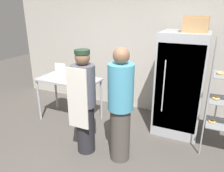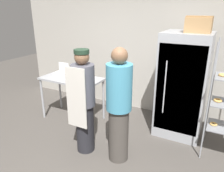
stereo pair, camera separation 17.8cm
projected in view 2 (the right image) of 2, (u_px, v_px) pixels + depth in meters
The scene contains 10 objects.
ground_plane at pixel (91, 171), 3.06m from camera, with size 14.00×14.00×0.00m, color #4C4742.
back_wall at pixel (150, 43), 4.49m from camera, with size 6.40×0.12×2.95m, color #ADA89E.
refrigerator at pixel (183, 85), 3.77m from camera, with size 0.78×0.78×1.80m.
prep_counter at pixel (72, 83), 4.30m from camera, with size 1.20×0.62×0.87m.
donut_box at pixel (61, 73), 4.44m from camera, with size 0.25×0.20×0.24m.
blender_pitcher at pixel (84, 73), 4.19m from camera, with size 0.12×0.12×0.26m.
binder_stack at pixel (83, 80), 3.95m from camera, with size 0.31×0.25×0.12m.
cardboard_storage_box at pixel (199, 25), 3.32m from camera, with size 0.39×0.30×0.25m.
person_baker at pixel (84, 101), 3.26m from camera, with size 0.34×0.36×1.63m.
person_customer at pixel (119, 106), 3.05m from camera, with size 0.36×0.36×1.70m.
Camera 2 is at (1.41, -2.05, 2.17)m, focal length 35.00 mm.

